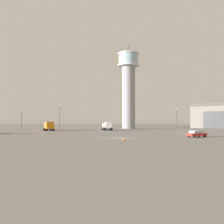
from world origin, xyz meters
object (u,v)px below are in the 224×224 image
truck_fuel_tanker_white (107,126)px  light_post_east (21,117)px  control_tower (128,85)px  light_post_west (177,117)px  car_red (196,134)px  traffic_cone_near_left (123,139)px  light_post_north (60,115)px  truck_box_orange (49,126)px

truck_fuel_tanker_white → light_post_east: light_post_east is taller
control_tower → light_post_west: (17.13, -12.89, -14.10)m
car_red → traffic_cone_near_left: bearing=-172.8°
control_tower → light_post_west: size_ratio=4.51×
car_red → light_post_north: (-36.43, 53.53, 5.16)m
truck_box_orange → light_post_west: bearing=-96.6°
car_red → traffic_cone_near_left: car_red is taller
truck_box_orange → light_post_north: light_post_north is taller
truck_fuel_tanker_white → truck_box_orange: (-19.60, -2.67, 0.02)m
truck_fuel_tanker_white → light_post_north: 25.38m
truck_fuel_tanker_white → light_post_west: (27.01, 7.69, 3.21)m
truck_fuel_tanker_white → light_post_west: bearing=-81.5°
truck_fuel_tanker_white → control_tower: bearing=-33.0°
light_post_west → light_post_east: light_post_west is taller
light_post_east → traffic_cone_near_left: size_ratio=11.90×
car_red → light_post_north: size_ratio=0.44×
car_red → traffic_cone_near_left: size_ratio=6.80×
control_tower → truck_box_orange: bearing=-141.7°
light_post_east → light_post_north: (13.61, 6.03, 1.18)m
traffic_cone_near_left → control_tower: bearing=82.7°
truck_box_orange → light_post_north: 19.47m
truck_box_orange → traffic_cone_near_left: 48.35m
control_tower → traffic_cone_near_left: control_tower is taller
truck_box_orange → light_post_north: (0.63, 19.00, 4.21)m
control_tower → truck_box_orange: size_ratio=4.91×
truck_box_orange → light_post_west: (46.61, 10.36, 3.19)m
truck_fuel_tanker_white → light_post_north: (-18.97, 16.32, 4.23)m
light_post_east → light_post_north: light_post_north is taller
truck_box_orange → car_red: 50.66m
truck_fuel_tanker_white → truck_box_orange: truck_box_orange is taller
truck_fuel_tanker_white → light_post_east: (-32.59, 10.30, 3.05)m
truck_box_orange → car_red: bearing=-152.1°
control_tower → car_red: bearing=-82.5°
car_red → traffic_cone_near_left: (-16.17, -9.05, -0.42)m
light_post_west → light_post_north: light_post_north is taller
truck_fuel_tanker_white → car_red: 41.11m
light_post_west → light_post_north: bearing=169.4°
light_post_north → car_red: bearing=-55.8°
control_tower → car_red: (7.57, -57.79, -18.24)m
control_tower → light_post_east: 45.96m
truck_fuel_tanker_white → truck_box_orange: 19.79m
light_post_west → traffic_cone_near_left: size_ratio=12.36×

